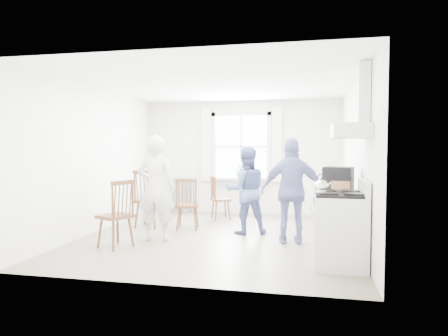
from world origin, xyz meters
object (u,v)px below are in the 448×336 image
windsor_chair_a (187,198)px  person_right (292,191)px  person_mid (246,190)px  low_cabinet (341,222)px  windsor_chair_b (146,193)px  person_left (156,188)px  windsor_chair_c (120,206)px  stereo_stack (338,179)px  gas_stove (340,229)px

windsor_chair_a → person_right: size_ratio=0.57×
person_mid → low_cabinet: bearing=129.2°
windsor_chair_b → person_right: bearing=-13.1°
low_cabinet → windsor_chair_b: windsor_chair_b is taller
windsor_chair_b → person_left: bearing=-58.6°
person_right → person_left: bearing=0.7°
low_cabinet → person_left: size_ratio=0.52×
person_mid → person_right: (0.83, -0.57, 0.07)m
windsor_chair_c → windsor_chair_b: bearing=97.4°
windsor_chair_b → stereo_stack: bearing=-17.9°
windsor_chair_b → gas_stove: bearing=-27.3°
stereo_stack → windsor_chair_a: 2.87m
windsor_chair_b → person_mid: size_ratio=0.72×
person_right → low_cabinet: bearing=144.1°
windsor_chair_b → windsor_chair_a: bearing=-0.5°
low_cabinet → windsor_chair_a: size_ratio=0.93×
person_right → stereo_stack: bearing=139.3°
gas_stove → person_mid: (-1.47, 1.68, 0.29)m
windsor_chair_b → person_mid: 1.91m
windsor_chair_a → windsor_chair_c: (-0.61, -1.46, 0.05)m
stereo_stack → windsor_chair_b: size_ratio=0.42×
person_right → windsor_chair_c: bearing=12.2°
gas_stove → person_mid: 2.25m
low_cabinet → windsor_chair_b: bearing=163.1°
gas_stove → windsor_chair_a: (-2.59, 1.74, 0.11)m
stereo_stack → person_right: bearing=145.2°
windsor_chair_b → windsor_chair_c: (0.19, -1.47, -0.04)m
person_right → windsor_chair_b: bearing=-19.0°
windsor_chair_c → person_left: (0.36, 0.58, 0.23)m
low_cabinet → windsor_chair_c: 3.30m
windsor_chair_b → person_right: (2.74, -0.64, 0.17)m
person_right → windsor_chair_a: bearing=-23.8°
windsor_chair_b → person_left: 1.06m
windsor_chair_a → low_cabinet: bearing=-21.4°
gas_stove → stereo_stack: size_ratio=2.39×
stereo_stack → windsor_chair_c: (-3.22, -0.37, -0.44)m
stereo_stack → windsor_chair_c: bearing=-173.4°
gas_stove → windsor_chair_b: gas_stove is taller
gas_stove → person_right: person_right is taller
low_cabinet → windsor_chair_b: 3.62m
windsor_chair_c → person_left: size_ratio=0.60×
windsor_chair_c → person_left: person_left is taller
stereo_stack → windsor_chair_b: (-3.41, 1.10, -0.40)m
gas_stove → low_cabinet: size_ratio=1.24×
person_mid → gas_stove: bearing=112.8°
windsor_chair_a → person_right: 2.06m
stereo_stack → windsor_chair_b: 3.60m
stereo_stack → windsor_chair_a: size_ratio=0.49×
person_mid → person_right: person_right is taller
low_cabinet → person_right: bearing=150.0°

